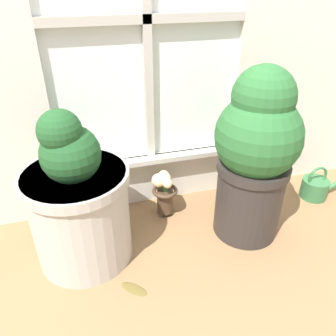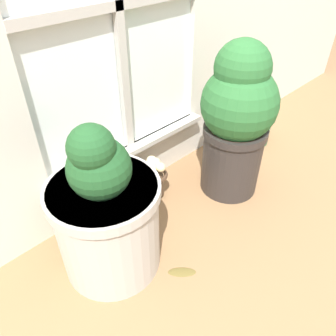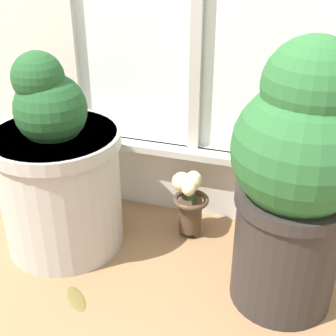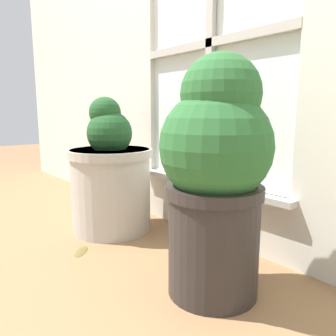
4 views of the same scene
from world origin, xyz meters
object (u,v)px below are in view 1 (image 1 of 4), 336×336
potted_plant_right (255,154)px  potted_plant_left (79,202)px  flower_vase (164,191)px  watering_can (315,187)px

potted_plant_right → potted_plant_left: bearing=176.7°
potted_plant_left → flower_vase: potted_plant_left is taller
potted_plant_left → potted_plant_right: 0.71m
potted_plant_right → watering_can: (0.46, 0.13, -0.33)m
potted_plant_right → flower_vase: potted_plant_right is taller
potted_plant_right → watering_can: 0.58m
potted_plant_left → flower_vase: (0.38, 0.16, -0.13)m
flower_vase → potted_plant_right: bearing=-31.6°
potted_plant_right → flower_vase: (-0.32, 0.20, -0.25)m
potted_plant_left → flower_vase: size_ratio=2.74×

